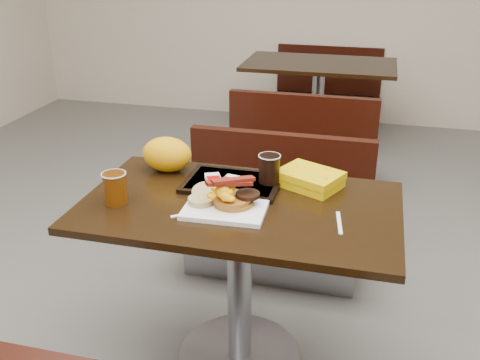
% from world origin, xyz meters
% --- Properties ---
extents(floor, '(6.00, 7.00, 0.01)m').
position_xyz_m(floor, '(0.00, 0.00, 0.00)').
color(floor, slate).
rests_on(floor, ground).
extents(table_near, '(1.20, 0.70, 0.75)m').
position_xyz_m(table_near, '(0.00, 0.00, 0.38)').
color(table_near, black).
rests_on(table_near, floor).
extents(bench_near_n, '(1.00, 0.46, 0.72)m').
position_xyz_m(bench_near_n, '(0.00, 0.70, 0.36)').
color(bench_near_n, black).
rests_on(bench_near_n, floor).
extents(table_far, '(1.20, 0.70, 0.75)m').
position_xyz_m(table_far, '(0.00, 2.60, 0.38)').
color(table_far, black).
rests_on(table_far, floor).
extents(bench_far_s, '(1.00, 0.46, 0.72)m').
position_xyz_m(bench_far_s, '(0.00, 1.90, 0.36)').
color(bench_far_s, black).
rests_on(bench_far_s, floor).
extents(bench_far_n, '(1.00, 0.46, 0.72)m').
position_xyz_m(bench_far_n, '(0.00, 3.30, 0.36)').
color(bench_far_n, black).
rests_on(bench_far_n, floor).
extents(platter, '(0.31, 0.24, 0.02)m').
position_xyz_m(platter, '(-0.04, -0.07, 0.76)').
color(platter, white).
rests_on(platter, table_near).
extents(pancake_stack, '(0.17, 0.17, 0.03)m').
position_xyz_m(pancake_stack, '(-0.01, -0.04, 0.78)').
color(pancake_stack, '#A5621B').
rests_on(pancake_stack, platter).
extents(sausage_patty, '(0.12, 0.12, 0.01)m').
position_xyz_m(sausage_patty, '(0.04, -0.03, 0.81)').
color(sausage_patty, black).
rests_on(sausage_patty, pancake_stack).
extents(scrambled_eggs, '(0.10, 0.09, 0.05)m').
position_xyz_m(scrambled_eggs, '(-0.05, -0.07, 0.82)').
color(scrambled_eggs, '#FFA505').
rests_on(scrambled_eggs, pancake_stack).
extents(bacon_strips, '(0.19, 0.16, 0.01)m').
position_xyz_m(bacon_strips, '(-0.03, -0.06, 0.86)').
color(bacon_strips, '#420704').
rests_on(bacon_strips, scrambled_eggs).
extents(muffin_bottom, '(0.11, 0.11, 0.02)m').
position_xyz_m(muffin_bottom, '(-0.13, -0.07, 0.78)').
color(muffin_bottom, tan).
rests_on(muffin_bottom, platter).
extents(muffin_top, '(0.10, 0.10, 0.06)m').
position_xyz_m(muffin_top, '(-0.13, -0.02, 0.79)').
color(muffin_top, tan).
rests_on(muffin_top, platter).
extents(coffee_cup_near, '(0.09, 0.09, 0.12)m').
position_xyz_m(coffee_cup_near, '(-0.46, -0.11, 0.81)').
color(coffee_cup_near, '#823A04').
rests_on(coffee_cup_near, table_near).
extents(fork, '(0.13, 0.10, 0.00)m').
position_xyz_m(fork, '(-0.17, -0.14, 0.75)').
color(fork, white).
rests_on(fork, table_near).
extents(knife, '(0.04, 0.16, 0.00)m').
position_xyz_m(knife, '(0.38, -0.07, 0.75)').
color(knife, white).
rests_on(knife, table_near).
extents(condiment_syrup, '(0.05, 0.04, 0.01)m').
position_xyz_m(condiment_syrup, '(-0.07, 0.10, 0.76)').
color(condiment_syrup, '#A75907').
rests_on(condiment_syrup, table_near).
extents(condiment_ketchup, '(0.04, 0.03, 0.01)m').
position_xyz_m(condiment_ketchup, '(-0.13, 0.10, 0.75)').
color(condiment_ketchup, '#8C0504').
rests_on(condiment_ketchup, table_near).
extents(tray, '(0.39, 0.27, 0.02)m').
position_xyz_m(tray, '(-0.07, 0.16, 0.76)').
color(tray, black).
rests_on(tray, table_near).
extents(hashbrown_sleeve_left, '(0.09, 0.10, 0.02)m').
position_xyz_m(hashbrown_sleeve_left, '(-0.15, 0.13, 0.78)').
color(hashbrown_sleeve_left, silver).
rests_on(hashbrown_sleeve_left, tray).
extents(hashbrown_sleeve_right, '(0.07, 0.08, 0.02)m').
position_xyz_m(hashbrown_sleeve_right, '(-0.08, 0.14, 0.78)').
color(hashbrown_sleeve_right, silver).
rests_on(hashbrown_sleeve_right, tray).
extents(coffee_cup_far, '(0.10, 0.10, 0.12)m').
position_xyz_m(coffee_cup_far, '(0.08, 0.18, 0.83)').
color(coffee_cup_far, black).
rests_on(coffee_cup_far, tray).
extents(clamshell, '(0.29, 0.26, 0.06)m').
position_xyz_m(clamshell, '(0.24, 0.22, 0.78)').
color(clamshell, '#E1B103').
rests_on(clamshell, table_near).
extents(paper_bag, '(0.25, 0.20, 0.15)m').
position_xyz_m(paper_bag, '(-0.38, 0.23, 0.82)').
color(paper_bag, orange).
rests_on(paper_bag, table_near).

